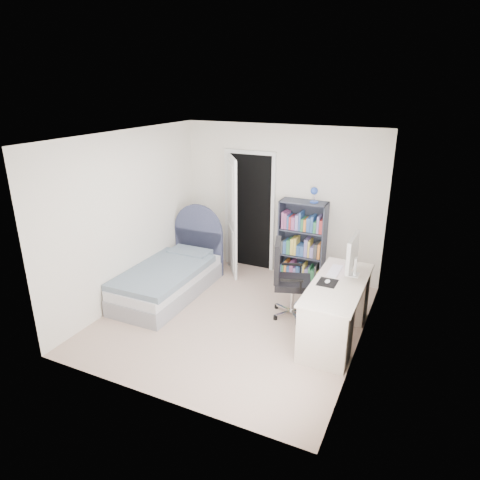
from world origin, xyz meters
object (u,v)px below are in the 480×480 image
at_px(floor_lamp, 233,238).
at_px(bookcase, 302,244).
at_px(bed, 171,276).
at_px(office_chair, 287,276).
at_px(nightstand, 202,241).
at_px(desk, 337,307).

distance_m(floor_lamp, bookcase, 1.27).
xyz_separation_m(bed, office_chair, (1.85, 0.11, 0.33)).
bearing_deg(floor_lamp, bed, -107.16).
height_order(bed, bookcase, bookcase).
relative_size(nightstand, office_chair, 0.54).
distance_m(bed, nightstand, 1.33).
height_order(floor_lamp, desk, floor_lamp).
relative_size(nightstand, desk, 0.38).
relative_size(nightstand, bookcase, 0.37).
relative_size(bed, nightstand, 3.32).
bearing_deg(nightstand, bed, -81.99).
relative_size(bed, office_chair, 1.78).
xyz_separation_m(bed, floor_lamp, (0.42, 1.36, 0.26)).
bearing_deg(desk, nightstand, 152.65).
relative_size(nightstand, floor_lamp, 0.45).
xyz_separation_m(bed, bookcase, (1.68, 1.35, 0.35)).
height_order(nightstand, bookcase, bookcase).
distance_m(bed, floor_lamp, 1.44).
height_order(desk, office_chair, desk).
xyz_separation_m(floor_lamp, bookcase, (1.27, -0.01, 0.08)).
distance_m(bookcase, desk, 1.76).
relative_size(bookcase, office_chair, 1.44).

